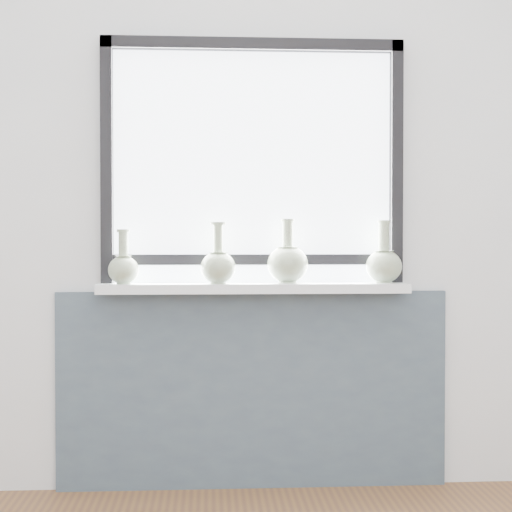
{
  "coord_description": "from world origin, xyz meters",
  "views": [
    {
      "loc": [
        -0.19,
        -1.62,
        1.09
      ],
      "look_at": [
        0.0,
        1.55,
        1.02
      ],
      "focal_mm": 55.0,
      "sensor_mm": 36.0,
      "label": 1
    }
  ],
  "objects": [
    {
      "name": "vase_a",
      "position": [
        -0.55,
        1.68,
        0.97
      ],
      "size": [
        0.13,
        0.13,
        0.23
      ],
      "rotation": [
        0.0,
        0.0,
        -0.2
      ],
      "color": "#A1B491",
      "rests_on": "windowsill"
    },
    {
      "name": "windowsill",
      "position": [
        0.0,
        1.71,
        0.88
      ],
      "size": [
        1.32,
        0.18,
        0.04
      ],
      "primitive_type": "cube",
      "color": "white",
      "rests_on": "apron_panel"
    },
    {
      "name": "vase_b",
      "position": [
        -0.15,
        1.68,
        0.98
      ],
      "size": [
        0.15,
        0.15,
        0.26
      ],
      "rotation": [
        0.0,
        0.0,
        0.41
      ],
      "color": "#A1B491",
      "rests_on": "windowsill"
    },
    {
      "name": "back_wall",
      "position": [
        0.0,
        1.81,
        1.3
      ],
      "size": [
        3.6,
        0.02,
        2.6
      ],
      "primitive_type": "cube",
      "color": "silver",
      "rests_on": "ground"
    },
    {
      "name": "window",
      "position": [
        0.0,
        1.77,
        1.44
      ],
      "size": [
        1.3,
        0.06,
        1.05
      ],
      "color": "black",
      "rests_on": "windowsill"
    },
    {
      "name": "vase_d",
      "position": [
        0.56,
        1.7,
        0.98
      ],
      "size": [
        0.15,
        0.15,
        0.27
      ],
      "rotation": [
        0.0,
        0.0,
        0.18
      ],
      "color": "#A1B491",
      "rests_on": "windowsill"
    },
    {
      "name": "vase_c",
      "position": [
        0.15,
        1.72,
        0.99
      ],
      "size": [
        0.18,
        0.18,
        0.27
      ],
      "rotation": [
        0.0,
        0.0,
        -0.28
      ],
      "color": "#A1B491",
      "rests_on": "windowsill"
    },
    {
      "name": "apron_panel",
      "position": [
        0.0,
        1.78,
        0.43
      ],
      "size": [
        1.7,
        0.03,
        0.86
      ],
      "primitive_type": "cube",
      "color": "#42545F",
      "rests_on": "ground"
    }
  ]
}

